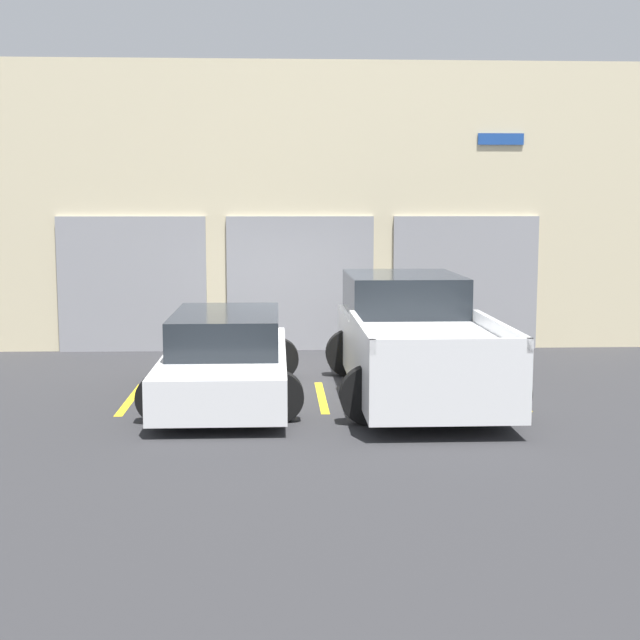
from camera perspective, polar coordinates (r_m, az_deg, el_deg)
The scene contains 7 objects.
ground_plane at distance 14.78m, azimuth -0.18°, elevation -3.75°, with size 28.00×28.00×0.00m, color #2D2D30.
shophouse_building at distance 17.79m, azimuth -0.69°, elevation 7.05°, with size 13.53×0.68×5.63m.
pickup_truck at distance 13.63m, azimuth 5.98°, elevation -1.27°, with size 2.52×5.40×1.73m.
sedan_white at distance 13.26m, azimuth -6.01°, elevation -2.43°, with size 2.21×4.75×1.27m.
parking_stripe_far_left at distance 13.49m, azimuth -12.01°, elevation -4.97°, with size 0.12×2.20×0.01m, color gold.
parking_stripe_left at distance 13.33m, azimuth 0.10°, elevation -4.95°, with size 0.12×2.20×0.01m, color gold.
parking_stripe_centre at distance 13.76m, azimuth 11.97°, elevation -4.72°, with size 0.12×2.20×0.01m, color gold.
Camera 1 is at (-0.65, -14.49, 2.83)m, focal length 50.00 mm.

